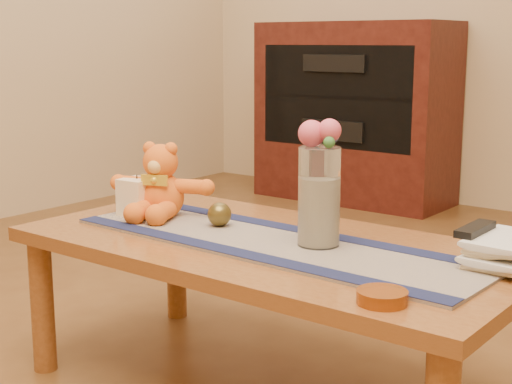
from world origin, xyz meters
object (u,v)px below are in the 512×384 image
Objects in this scene: glass_vase at (319,197)px; bronze_ball at (219,214)px; tv_remote at (475,229)px; pillar_candle at (137,197)px; amber_dish at (382,297)px; teddy_bear at (162,181)px; book_bottom at (475,258)px.

glass_vase is 0.35m from bronze_ball.
tv_remote reaches higher than bronze_ball.
pillar_candle is 1.01m from amber_dish.
tv_remote is at bearing 9.85° from bronze_ball.
tv_remote is at bearing 85.08° from amber_dish.
bronze_ball is (-0.34, -0.00, -0.10)m from glass_vase.
glass_vase is at bearing 3.95° from pillar_candle.
glass_vase reaches higher than bronze_ball.
tv_remote is (0.72, 0.12, 0.04)m from bronze_ball.
amber_dish is (0.98, -0.24, -0.05)m from pillar_candle.
teddy_bear reaches higher than tv_remote.
bronze_ball is at bearing -21.76° from teddy_bear.
glass_vase is 1.62× the size of tv_remote.
teddy_bear is 0.25m from bronze_ball.
teddy_bear is 2.93× the size of amber_dish.
pillar_candle is 1.61× the size of bronze_ball.
book_bottom is at bearing 85.20° from amber_dish.
pillar_candle is at bearing 166.48° from amber_dish.
amber_dish is at bearing -97.95° from book_bottom.
bronze_ball reaches higher than amber_dish.
tv_remote reaches higher than book_bottom.
glass_vase is 2.41× the size of amber_dish.
book_bottom is 1.39× the size of tv_remote.
glass_vase is 0.46m from amber_dish.
teddy_bear is 2.80× the size of pillar_candle.
glass_vase is (0.64, 0.04, 0.07)m from pillar_candle.
tv_remote is at bearing 17.98° from glass_vase.
book_bottom is at bearing 19.35° from glass_vase.
tv_remote is (1.01, 0.17, 0.02)m from pillar_candle.
pillar_candle is at bearing -166.73° from teddy_bear.
tv_remote is at bearing 9.30° from pillar_candle.
pillar_candle reaches higher than tv_remote.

